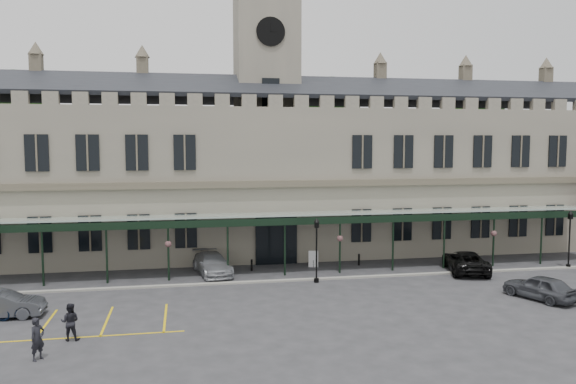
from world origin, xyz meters
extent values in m
plane|color=#2D2D30|center=(0.00, 0.00, 0.00)|extent=(140.00, 140.00, 0.00)
cube|color=slate|center=(0.00, 16.00, 6.00)|extent=(60.00, 10.00, 12.00)
cube|color=brown|center=(0.00, 10.82, 6.20)|extent=(60.00, 0.35, 0.50)
cube|color=black|center=(0.00, 13.50, 13.80)|extent=(60.00, 4.77, 2.20)
cube|color=black|center=(0.00, 18.50, 13.80)|extent=(60.00, 4.77, 2.20)
cube|color=black|center=(0.00, 10.90, 1.90)|extent=(3.20, 0.18, 3.80)
cube|color=slate|center=(0.00, 16.00, 11.00)|extent=(5.00, 5.00, 22.00)
cylinder|color=silver|center=(0.00, 13.44, 18.00)|extent=(2.20, 0.12, 2.20)
cylinder|color=black|center=(0.00, 13.37, 18.00)|extent=(2.30, 0.04, 2.30)
cube|color=black|center=(0.00, 13.44, 13.00)|extent=(1.40, 0.12, 2.80)
cube|color=#8C9E93|center=(0.00, 9.00, 4.10)|extent=(50.00, 4.00, 0.40)
cube|color=black|center=(0.00, 7.00, 3.85)|extent=(50.00, 0.18, 0.50)
cube|color=gray|center=(0.00, 5.50, 0.06)|extent=(60.00, 0.40, 0.12)
cylinder|color=#332314|center=(-22.00, 25.00, 6.00)|extent=(0.70, 0.70, 12.00)
sphere|color=black|center=(-22.00, 25.00, 13.00)|extent=(6.00, 6.00, 6.00)
cylinder|color=#332314|center=(8.00, 25.00, 6.00)|extent=(0.70, 0.70, 12.00)
sphere|color=black|center=(8.00, 25.00, 13.00)|extent=(6.00, 6.00, 6.00)
cylinder|color=#332314|center=(24.00, 25.00, 6.00)|extent=(0.70, 0.70, 12.00)
sphere|color=black|center=(24.00, 25.00, 13.00)|extent=(6.00, 6.00, 6.00)
cylinder|color=black|center=(1.72, 4.83, 0.14)|extent=(0.34, 0.34, 0.28)
cylinder|color=black|center=(1.72, 4.83, 1.87)|extent=(0.11, 0.11, 3.74)
cube|color=black|center=(1.72, 4.83, 3.88)|extent=(0.26, 0.26, 0.37)
cone|color=black|center=(1.72, 4.83, 4.21)|extent=(0.41, 0.41, 0.28)
cylinder|color=black|center=(21.17, 5.56, 0.14)|extent=(0.34, 0.34, 0.28)
cylinder|color=black|center=(21.17, 5.56, 1.87)|extent=(0.11, 0.11, 3.73)
cube|color=black|center=(21.17, 5.56, 3.87)|extent=(0.26, 0.26, 0.37)
cone|color=black|center=(21.17, 5.56, 4.20)|extent=(0.41, 0.41, 0.28)
cube|color=#FF5708|center=(13.59, -0.15, 0.02)|extent=(0.42, 0.42, 0.04)
cone|color=#FF5708|center=(13.59, -0.15, 0.39)|extent=(0.49, 0.49, 0.78)
cylinder|color=silver|center=(13.59, -0.15, 0.50)|extent=(0.32, 0.32, 0.11)
cylinder|color=black|center=(2.56, 9.34, 0.26)|extent=(0.06, 0.06, 0.52)
cube|color=silver|center=(2.56, 9.34, 0.62)|extent=(0.72, 0.22, 1.24)
cylinder|color=black|center=(-2.13, 9.00, 0.42)|extent=(0.15, 0.15, 0.84)
cylinder|color=black|center=(6.12, 9.34, 0.43)|extent=(0.15, 0.15, 0.87)
imported|color=#3A3D42|center=(-16.62, 0.56, 0.73)|extent=(4.43, 1.55, 1.46)
imported|color=#A0A2A7|center=(-5.00, 8.50, 0.74)|extent=(3.01, 5.41, 1.48)
imported|color=black|center=(13.00, 5.83, 0.77)|extent=(3.86, 5.97, 1.53)
imported|color=#3A3D42|center=(13.87, -1.55, 0.74)|extent=(3.23, 4.68, 1.48)
imported|color=black|center=(-13.20, -5.99, 0.93)|extent=(0.77, 0.81, 1.86)
imported|color=black|center=(-12.30, -3.71, 0.90)|extent=(0.92, 0.75, 1.79)
camera|label=1|loc=(-6.92, -30.99, 9.36)|focal=35.00mm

